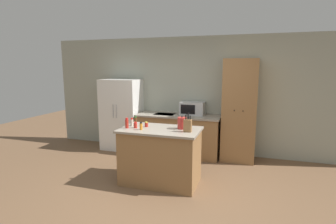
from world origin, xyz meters
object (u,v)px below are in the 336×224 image
object	(u,v)px
knife_block	(188,125)
kettle	(182,123)
spice_bottle_amber_oil	(135,125)
pantry_cabinet	(239,111)
spice_bottle_orange_cap	(146,124)
spice_bottle_short_red	(141,126)
spice_bottle_green_herb	(136,121)
microwave	(192,108)
spice_bottle_pale_salt	(127,123)
spice_bottle_tall_dark	(132,122)
refrigerator	(122,114)

from	to	relation	value
knife_block	kettle	bearing A→B (deg)	128.67
knife_block	spice_bottle_amber_oil	size ratio (longest dim) A/B	3.03
pantry_cabinet	spice_bottle_orange_cap	bearing A→B (deg)	-134.14
spice_bottle_short_red	spice_bottle_green_herb	bearing A→B (deg)	130.24
microwave	spice_bottle_pale_salt	distance (m)	1.89
spice_bottle_amber_oil	spice_bottle_orange_cap	size ratio (longest dim) A/B	1.16
spice_bottle_pale_salt	knife_block	bearing A→B (deg)	3.24
spice_bottle_short_red	spice_bottle_green_herb	size ratio (longest dim) A/B	0.76
spice_bottle_amber_oil	kettle	xyz separation A→B (m)	(0.75, 0.18, 0.05)
microwave	spice_bottle_tall_dark	distance (m)	1.73
kettle	spice_bottle_orange_cap	bearing A→B (deg)	-175.67
spice_bottle_orange_cap	refrigerator	bearing A→B (deg)	130.21
knife_block	spice_bottle_tall_dark	xyz separation A→B (m)	(-1.01, 0.11, -0.04)
refrigerator	spice_bottle_short_red	xyz separation A→B (m)	(1.24, -1.68, 0.17)
spice_bottle_short_red	spice_bottle_pale_salt	bearing A→B (deg)	172.14
refrigerator	spice_bottle_amber_oil	size ratio (longest dim) A/B	16.47
refrigerator	pantry_cabinet	distance (m)	2.69
spice_bottle_amber_oil	kettle	world-z (taller)	kettle
spice_bottle_amber_oil	spice_bottle_pale_salt	world-z (taller)	spice_bottle_pale_salt
refrigerator	pantry_cabinet	bearing A→B (deg)	0.60
pantry_cabinet	spice_bottle_short_red	xyz separation A→B (m)	(-1.45, -1.71, -0.06)
spice_bottle_amber_oil	spice_bottle_orange_cap	bearing A→B (deg)	42.88
spice_bottle_tall_dark	spice_bottle_amber_oil	xyz separation A→B (m)	(0.12, -0.12, -0.02)
spice_bottle_orange_cap	kettle	xyz separation A→B (m)	(0.61, 0.05, 0.06)
spice_bottle_orange_cap	pantry_cabinet	bearing A→B (deg)	45.86
spice_bottle_short_red	refrigerator	bearing A→B (deg)	126.28
spice_bottle_green_herb	kettle	distance (m)	0.82
refrigerator	spice_bottle_green_herb	distance (m)	1.77
spice_bottle_orange_cap	knife_block	bearing A→B (deg)	-9.53
spice_bottle_pale_salt	pantry_cabinet	bearing A→B (deg)	44.23
kettle	spice_bottle_pale_salt	bearing A→B (deg)	-165.44
spice_bottle_tall_dark	spice_bottle_green_herb	bearing A→B (deg)	39.04
microwave	spice_bottle_green_herb	size ratio (longest dim) A/B	3.08
knife_block	kettle	distance (m)	0.22
refrigerator	spice_bottle_orange_cap	world-z (taller)	refrigerator
microwave	spice_bottle_tall_dark	xyz separation A→B (m)	(-0.71, -1.58, -0.04)
spice_bottle_pale_salt	microwave	bearing A→B (deg)	67.62
refrigerator	pantry_cabinet	world-z (taller)	pantry_cabinet
spice_bottle_pale_salt	spice_bottle_tall_dark	bearing A→B (deg)	86.90
spice_bottle_green_herb	spice_bottle_pale_salt	size ratio (longest dim) A/B	0.98
pantry_cabinet	spice_bottle_pale_salt	distance (m)	2.40
spice_bottle_tall_dark	pantry_cabinet	bearing A→B (deg)	41.33
spice_bottle_green_herb	kettle	bearing A→B (deg)	1.21
microwave	spice_bottle_short_red	size ratio (longest dim) A/B	4.06
spice_bottle_green_herb	spice_bottle_orange_cap	distance (m)	0.22
pantry_cabinet	spice_bottle_green_herb	bearing A→B (deg)	-138.60
spice_bottle_short_red	kettle	distance (m)	0.67
pantry_cabinet	spice_bottle_pale_salt	world-z (taller)	pantry_cabinet
refrigerator	knife_block	size ratio (longest dim) A/B	5.44
knife_block	spice_bottle_amber_oil	xyz separation A→B (m)	(-0.89, -0.01, -0.06)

